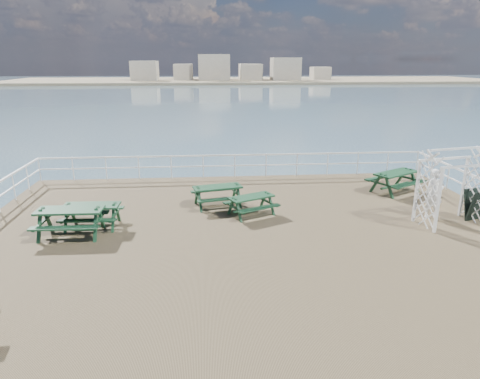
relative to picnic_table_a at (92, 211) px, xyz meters
name	(u,v)px	position (x,y,z in m)	size (l,w,h in m)	color
ground	(250,238)	(5.12, -1.00, -0.71)	(18.00, 14.00, 0.30)	brown
sea_backdrop	(246,77)	(17.66, 133.06, -1.07)	(300.00, 300.00, 9.20)	#435F70
railing	(241,185)	(5.05, 1.57, 0.31)	(17.77, 13.76, 1.10)	white
picnic_table_a	(92,211)	(0.00, 0.00, 0.00)	(1.86, 1.52, 0.88)	#123319
picnic_table_b	(218,192)	(4.18, 1.78, 0.00)	(2.07, 1.81, 0.87)	#123319
picnic_table_c	(396,178)	(11.61, 2.96, 0.06)	(2.52, 2.37, 0.97)	#123319
picnic_table_d	(70,216)	(-0.48, -0.66, 0.07)	(2.06, 1.68, 0.98)	#123319
picnic_table_e	(251,201)	(5.34, 0.71, -0.06)	(2.02, 1.87, 0.79)	#123319
trellis_arbor	(452,191)	(11.85, -0.68, 0.60)	(2.27, 1.50, 2.60)	white
sandwich_board	(475,205)	(12.92, -0.41, -0.03)	(0.77, 0.65, 1.09)	black
person	(434,194)	(11.61, -0.07, 0.31)	(0.63, 0.42, 1.74)	white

